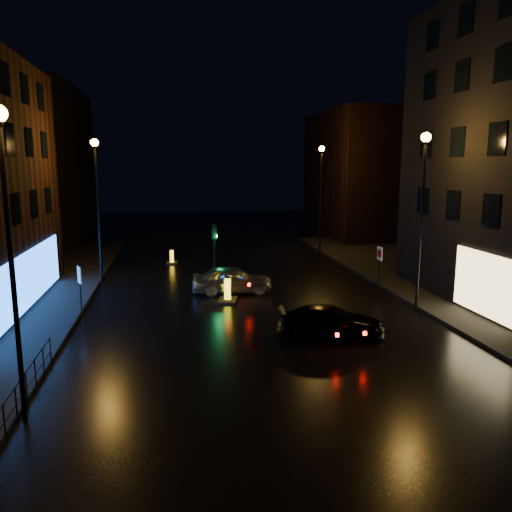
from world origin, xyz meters
The scene contains 16 objects.
ground centered at (0.00, 0.00, 0.00)m, with size 120.00×120.00×0.00m, color black.
pavement_right centered at (14.00, 8.00, 0.07)m, with size 12.00×44.00×0.15m, color black.
building_far_left centered at (-16.00, 35.00, 7.00)m, with size 8.00×16.00×14.00m, color black.
building_far_right centered at (15.00, 32.00, 6.00)m, with size 8.00×14.00×12.00m, color black.
street_lamp_lnear centered at (-7.80, -2.00, 5.56)m, with size 0.44×0.44×8.37m.
street_lamp_lfar centered at (-7.80, 14.00, 5.56)m, with size 0.44×0.44×8.37m.
street_lamp_rnear centered at (7.80, 6.00, 5.56)m, with size 0.44×0.44×8.37m.
street_lamp_rfar centered at (7.80, 22.00, 5.56)m, with size 0.44×0.44×8.37m.
traffic_signal centered at (-1.20, 14.00, 0.50)m, with size 1.40×2.40×3.45m.
guard_railing centered at (-8.00, -1.00, 0.74)m, with size 0.05×6.04×1.00m.
silver_hatchback centered at (-0.50, 10.92, 0.74)m, with size 1.76×4.37×1.49m, color #AAACB2.
dark_sedan centered at (2.60, 3.15, 0.63)m, with size 1.77×4.35×1.26m, color black.
bollard_near centered at (-0.95, 9.21, 0.26)m, with size 1.19×1.52×1.18m.
bollard_far centered at (-3.75, 19.89, 0.21)m, with size 0.81×1.14×0.95m.
road_sign_left centered at (-7.90, 7.65, 1.78)m, with size 0.26×0.55×2.38m.
road_sign_right centered at (7.90, 10.70, 1.78)m, with size 0.10×0.58×2.37m.
Camera 1 is at (-3.66, -15.55, 6.89)m, focal length 35.00 mm.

